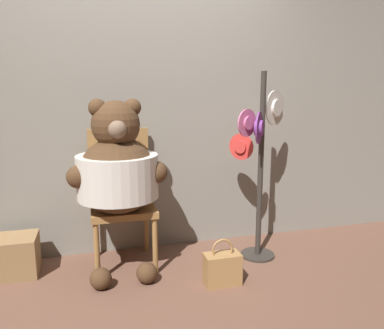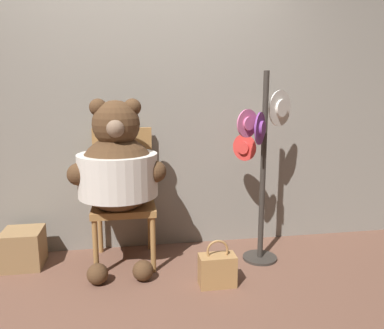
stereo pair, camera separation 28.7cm
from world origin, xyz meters
TOP-DOWN VIEW (x-y plane):
  - ground_plane at (0.00, 0.00)m, footprint 14.00×14.00m
  - wall_back at (0.00, 0.65)m, footprint 8.00×0.10m
  - chair at (-0.15, 0.40)m, footprint 0.48×0.50m
  - teddy_bear at (-0.19, 0.22)m, footprint 0.72×0.64m
  - hat_display_rack at (0.93, 0.18)m, footprint 0.55×0.43m
  - handbag_on_ground at (0.49, -0.19)m, footprint 0.26×0.14m
  - wooden_crate at (-0.94, 0.36)m, footprint 0.30×0.30m

SIDE VIEW (x-z plane):
  - ground_plane at x=0.00m, z-range 0.00..0.00m
  - handbag_on_ground at x=0.49m, z-range -0.05..0.29m
  - wooden_crate at x=-0.94m, z-range 0.00..0.30m
  - chair at x=-0.15m, z-range 0.03..1.10m
  - teddy_bear at x=-0.19m, z-range 0.13..1.44m
  - hat_display_rack at x=0.93m, z-range 0.08..1.59m
  - wall_back at x=0.00m, z-range 0.00..2.47m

